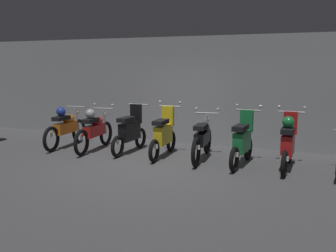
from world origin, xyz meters
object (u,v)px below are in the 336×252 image
object	(u,v)px
motorbike_slot_0	(66,127)
motorbike_slot_5	(242,141)
motorbike_slot_2	(130,131)
motorbike_slot_6	(288,143)
motorbike_slot_1	(94,130)
motorbike_slot_4	(202,138)
motorbike_slot_3	(164,135)

from	to	relation	value
motorbike_slot_0	motorbike_slot_5	size ratio (longest dim) A/B	1.16
motorbike_slot_2	motorbike_slot_6	size ratio (longest dim) A/B	1.00
motorbike_slot_1	motorbike_slot_0	bearing A→B (deg)	175.86
motorbike_slot_0	motorbike_slot_1	xyz separation A→B (m)	(0.94, -0.07, 0.00)
motorbike_slot_2	motorbike_slot_4	distance (m)	1.88
motorbike_slot_6	motorbike_slot_2	bearing A→B (deg)	178.01
motorbike_slot_1	motorbike_slot_5	size ratio (longest dim) A/B	1.16
motorbike_slot_0	motorbike_slot_1	distance (m)	0.94
motorbike_slot_2	motorbike_slot_4	world-z (taller)	motorbike_slot_2
motorbike_slot_0	motorbike_slot_4	bearing A→B (deg)	1.06
motorbike_slot_1	motorbike_slot_2	xyz separation A→B (m)	(0.94, 0.16, -0.00)
motorbike_slot_0	motorbike_slot_2	xyz separation A→B (m)	(1.88, 0.09, -0.00)
motorbike_slot_2	motorbike_slot_5	world-z (taller)	motorbike_slot_5
motorbike_slot_3	motorbike_slot_6	xyz separation A→B (m)	(2.82, -0.05, 0.04)
motorbike_slot_0	motorbike_slot_4	world-z (taller)	motorbike_slot_4
motorbike_slot_3	motorbike_slot_5	bearing A→B (deg)	-2.36
motorbike_slot_2	motorbike_slot_5	distance (m)	2.83
motorbike_slot_1	motorbike_slot_6	distance (m)	4.71
motorbike_slot_1	motorbike_slot_6	xyz separation A→B (m)	(4.71, 0.03, 0.04)
motorbike_slot_4	motorbike_slot_1	bearing A→B (deg)	-177.21
motorbike_slot_1	motorbike_slot_3	bearing A→B (deg)	2.36
motorbike_slot_4	motorbike_slot_0	bearing A→B (deg)	-178.94
motorbike_slot_5	motorbike_slot_6	xyz separation A→B (m)	(0.94, 0.03, 0.04)
motorbike_slot_0	motorbike_slot_4	xyz separation A→B (m)	(3.76, 0.07, -0.03)
motorbike_slot_0	motorbike_slot_2	world-z (taller)	motorbike_slot_2
motorbike_slot_1	motorbike_slot_3	xyz separation A→B (m)	(1.88, 0.08, -0.00)
motorbike_slot_5	motorbike_slot_6	world-z (taller)	same
motorbike_slot_2	motorbike_slot_5	size ratio (longest dim) A/B	1.00
motorbike_slot_1	motorbike_slot_2	size ratio (longest dim) A/B	1.16
motorbike_slot_4	motorbike_slot_6	distance (m)	1.89
motorbike_slot_5	motorbike_slot_2	bearing A→B (deg)	176.76
motorbike_slot_2	motorbike_slot_4	xyz separation A→B (m)	(1.88, -0.02, -0.03)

